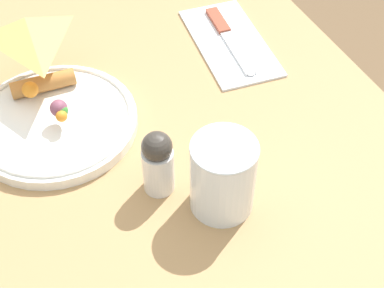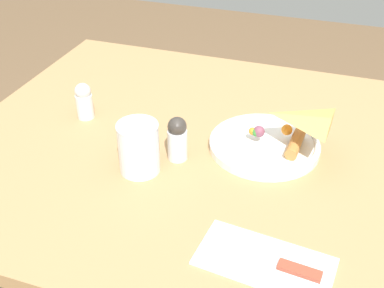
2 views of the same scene
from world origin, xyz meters
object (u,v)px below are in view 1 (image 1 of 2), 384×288
Objects in this scene: dining_table at (113,236)px; plate_pizza at (54,118)px; napkin_folded at (230,42)px; milk_glass at (223,177)px; butter_knife at (228,37)px; pepper_shaker at (158,162)px.

dining_table is 4.54× the size of plate_pizza.
dining_table is 4.72× the size of napkin_folded.
dining_table is 0.22m from milk_glass.
milk_glass is 0.57× the size of butter_knife.
plate_pizza is at bearing -145.47° from milk_glass.
dining_table is 0.17m from pepper_shaker.
napkin_folded is 2.33× the size of pepper_shaker.
plate_pizza is at bearing -71.36° from butter_knife.
plate_pizza is 0.26m from milk_glass.
milk_glass reaches higher than pepper_shaker.
plate_pizza is 2.42× the size of pepper_shaker.
pepper_shaker reaches higher than plate_pizza.
butter_knife reaches higher than dining_table.
butter_knife is (-0.28, 0.16, -0.04)m from milk_glass.
milk_glass is at bearing -29.28° from napkin_folded.
napkin_folded is (-0.28, 0.15, -0.05)m from milk_glass.
plate_pizza is 1.26× the size of butter_knife.
butter_knife is (-0.07, 0.30, -0.01)m from plate_pizza.
plate_pizza reaches higher than dining_table.
pepper_shaker is at bearing 63.91° from dining_table.
napkin_folded is at bearing 101.41° from plate_pizza.
plate_pizza is at bearing -150.92° from pepper_shaker.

